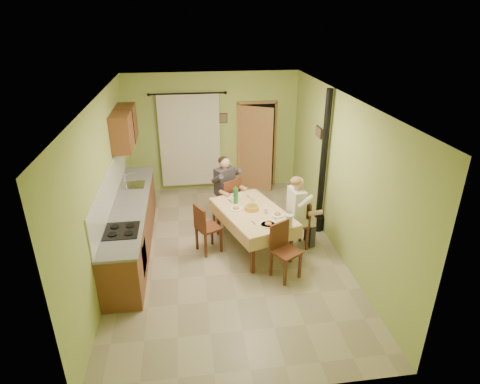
{
  "coord_description": "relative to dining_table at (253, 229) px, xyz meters",
  "views": [
    {
      "loc": [
        -0.61,
        -6.2,
        4.04
      ],
      "look_at": [
        0.25,
        0.1,
        1.15
      ],
      "focal_mm": 30.0,
      "sensor_mm": 36.0,
      "label": 1
    }
  ],
  "objects": [
    {
      "name": "floor",
      "position": [
        -0.48,
        -0.11,
        -0.38
      ],
      "size": [
        4.0,
        6.0,
        0.01
      ],
      "primitive_type": "cube",
      "color": "tan",
      "rests_on": "ground"
    },
    {
      "name": "room_shell",
      "position": [
        -0.48,
        -0.11,
        1.44
      ],
      "size": [
        4.04,
        6.04,
        2.82
      ],
      "color": "#AEC565",
      "rests_on": "ground"
    },
    {
      "name": "kitchen_run",
      "position": [
        -2.19,
        0.29,
        0.1
      ],
      "size": [
        0.64,
        3.64,
        1.56
      ],
      "color": "brown",
      "rests_on": "ground"
    },
    {
      "name": "upper_cabinets",
      "position": [
        -2.3,
        1.59,
        1.57
      ],
      "size": [
        0.35,
        1.4,
        0.7
      ],
      "primitive_type": "cube",
      "color": "brown",
      "rests_on": "room_shell"
    },
    {
      "name": "curtain",
      "position": [
        -1.03,
        2.79,
        0.88
      ],
      "size": [
        1.7,
        0.07,
        2.22
      ],
      "color": "black",
      "rests_on": "ground"
    },
    {
      "name": "doorway",
      "position": [
        0.54,
        2.77,
        0.67
      ],
      "size": [
        0.96,
        0.45,
        2.15
      ],
      "color": "black",
      "rests_on": "ground"
    },
    {
      "name": "dining_table",
      "position": [
        0.0,
        0.0,
        0.0
      ],
      "size": [
        1.5,
        1.93,
        0.76
      ],
      "rotation": [
        0.0,
        0.0,
        0.32
      ],
      "color": "#DFB479",
      "rests_on": "ground"
    },
    {
      "name": "tableware",
      "position": [
        0.06,
        -0.08,
        0.43
      ],
      "size": [
        0.96,
        1.5,
        0.33
      ],
      "color": "white",
      "rests_on": "dining_table"
    },
    {
      "name": "chair_far",
      "position": [
        -0.37,
        1.05,
        -0.09
      ],
      "size": [
        0.59,
        0.59,
        0.99
      ],
      "rotation": [
        0.0,
        0.0,
        0.59
      ],
      "color": "#5A2B18",
      "rests_on": "ground"
    },
    {
      "name": "chair_near",
      "position": [
        0.38,
        -0.96,
        -0.09
      ],
      "size": [
        0.54,
        0.54,
        0.95
      ],
      "rotation": [
        0.0,
        0.0,
        3.67
      ],
      "color": "#5A2B18",
      "rests_on": "ground"
    },
    {
      "name": "chair_right",
      "position": [
        0.81,
        -0.09,
        -0.09
      ],
      "size": [
        0.42,
        0.42,
        0.92
      ],
      "rotation": [
        0.0,
        0.0,
        1.71
      ],
      "color": "#5A2B18",
      "rests_on": "ground"
    },
    {
      "name": "chair_left",
      "position": [
        -0.82,
        -0.01,
        -0.09
      ],
      "size": [
        0.51,
        0.51,
        0.94
      ],
      "rotation": [
        0.0,
        0.0,
        -1.1
      ],
      "color": "#5A2B18",
      "rests_on": "ground"
    },
    {
      "name": "man_far",
      "position": [
        -0.38,
        1.07,
        0.5
      ],
      "size": [
        0.65,
        0.64,
        1.39
      ],
      "rotation": [
        0.0,
        0.0,
        0.59
      ],
      "color": "#38333D",
      "rests_on": "chair_far"
    },
    {
      "name": "man_right",
      "position": [
        0.8,
        -0.1,
        0.5
      ],
      "size": [
        0.51,
        0.62,
        1.39
      ],
      "rotation": [
        0.0,
        0.0,
        1.71
      ],
      "color": "silver",
      "rests_on": "chair_right"
    },
    {
      "name": "stove_flue",
      "position": [
        1.42,
        0.49,
        0.64
      ],
      "size": [
        0.24,
        0.24,
        2.8
      ],
      "color": "black",
      "rests_on": "ground"
    },
    {
      "name": "picture_back",
      "position": [
        -0.23,
        2.86,
        1.37
      ],
      "size": [
        0.19,
        0.03,
        0.23
      ],
      "primitive_type": "cube",
      "color": "black",
      "rests_on": "room_shell"
    },
    {
      "name": "picture_right",
      "position": [
        1.49,
        1.09,
        1.47
      ],
      "size": [
        0.03,
        0.31,
        0.21
      ],
      "primitive_type": "cube",
      "color": "brown",
      "rests_on": "room_shell"
    }
  ]
}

